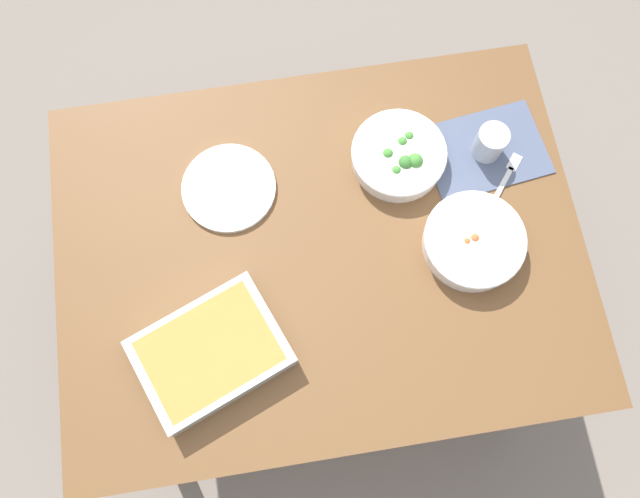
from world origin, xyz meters
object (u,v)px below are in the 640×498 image
drink_cup (489,144)px  spoon_by_stew (454,253)px  baking_dish (211,352)px  side_plate (229,188)px  stew_bowl (474,242)px  broccoli_bowl (399,156)px  fork_on_table (505,180)px

drink_cup → spoon_by_stew: drink_cup is taller
baking_dish → side_plate: 0.39m
stew_bowl → drink_cup: (-0.09, -0.22, 0.01)m
baking_dish → spoon_by_stew: 0.58m
broccoli_bowl → baking_dish: bearing=38.7°
broccoli_bowl → fork_on_table: size_ratio=1.49×
baking_dish → fork_on_table: (-0.72, -0.29, -0.03)m
stew_bowl → baking_dish: (0.60, 0.15, 0.00)m
broccoli_bowl → side_plate: (0.40, 0.01, -0.02)m
spoon_by_stew → fork_on_table: 0.22m
drink_cup → spoon_by_stew: (0.13, 0.24, -0.03)m
broccoli_bowl → fork_on_table: broccoli_bowl is taller
spoon_by_stew → stew_bowl: bearing=-163.6°
drink_cup → fork_on_table: size_ratio=0.57×
side_plate → fork_on_table: bearing=172.7°
drink_cup → broccoli_bowl: bearing=-2.0°
drink_cup → fork_on_table: (-0.03, 0.08, -0.04)m
stew_bowl → drink_cup: bearing=-111.4°
broccoli_bowl → spoon_by_stew: broccoli_bowl is taller
fork_on_table → side_plate: bearing=-7.3°
baking_dish → side_plate: bearing=-101.7°
drink_cup → side_plate: size_ratio=0.39×
side_plate → fork_on_table: size_ratio=1.48×
drink_cup → spoon_by_stew: bearing=61.4°
stew_bowl → baking_dish: bearing=14.2°
spoon_by_stew → baking_dish: bearing=14.0°
stew_bowl → broccoli_bowl: (0.12, -0.23, -0.00)m
drink_cup → side_plate: bearing=0.1°
broccoli_bowl → drink_cup: 0.21m
baking_dish → spoon_by_stew: (-0.56, -0.14, -0.03)m
baking_dish → side_plate: (-0.08, -0.38, -0.03)m
fork_on_table → stew_bowl: bearing=51.1°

